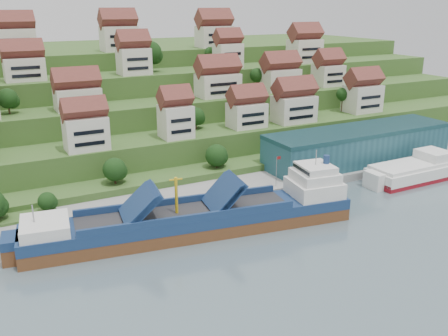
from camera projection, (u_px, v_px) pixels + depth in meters
ground at (234, 221)px, 114.00m from camera, size 300.00×300.00×0.00m
quay at (272, 183)px, 135.10m from camera, size 180.00×14.00×2.20m
hillside at (108, 101)px, 197.67m from camera, size 260.00×128.00×31.00m
hillside_village at (142, 81)px, 156.71m from camera, size 157.05×60.72×28.66m
hillside_trees at (140, 117)px, 142.37m from camera, size 136.45×62.36×32.21m
warehouse at (359, 145)px, 149.00m from camera, size 60.00×15.00×10.00m
flagpole at (277, 169)px, 128.24m from camera, size 1.28×0.16×8.00m
cargo_ship at (202, 219)px, 107.97m from camera, size 71.82×21.20×15.65m
second_ship at (416, 171)px, 140.41m from camera, size 28.46×10.71×8.23m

